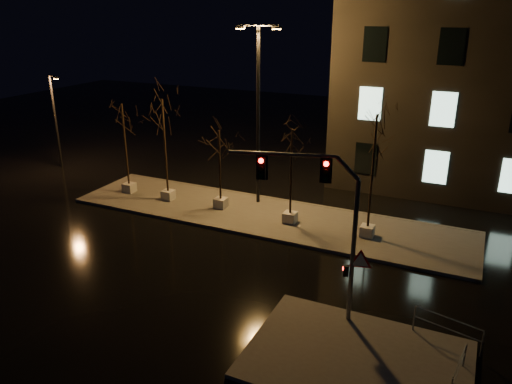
% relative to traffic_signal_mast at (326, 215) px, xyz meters
% --- Properties ---
extents(ground, '(90.00, 90.00, 0.00)m').
position_rel_traffic_signal_mast_xyz_m(ground, '(-5.72, 1.82, -4.18)').
color(ground, black).
rests_on(ground, ground).
extents(median, '(22.00, 5.00, 0.15)m').
position_rel_traffic_signal_mast_xyz_m(median, '(-5.72, 7.82, -4.10)').
color(median, '#4F4B46').
rests_on(median, ground).
extents(sidewalk_corner, '(7.00, 5.00, 0.15)m').
position_rel_traffic_signal_mast_xyz_m(sidewalk_corner, '(1.78, -1.68, -4.10)').
color(sidewalk_corner, '#4F4B46').
rests_on(sidewalk_corner, ground).
extents(tree_0, '(1.80, 1.80, 5.53)m').
position_rel_traffic_signal_mast_xyz_m(tree_0, '(-14.62, 7.60, 0.16)').
color(tree_0, '#B2AEA7').
rests_on(tree_0, median).
extents(tree_1, '(1.80, 1.80, 6.04)m').
position_rel_traffic_signal_mast_xyz_m(tree_1, '(-11.76, 7.54, 0.55)').
color(tree_1, '#B2AEA7').
rests_on(tree_1, median).
extents(tree_2, '(1.80, 1.80, 4.55)m').
position_rel_traffic_signal_mast_xyz_m(tree_2, '(-8.36, 7.73, -0.58)').
color(tree_2, '#B2AEA7').
rests_on(tree_2, median).
extents(tree_3, '(1.80, 1.80, 5.11)m').
position_rel_traffic_signal_mast_xyz_m(tree_3, '(-4.09, 7.45, -0.15)').
color(tree_3, '#B2AEA7').
rests_on(tree_3, median).
extents(tree_4, '(1.80, 1.80, 6.22)m').
position_rel_traffic_signal_mast_xyz_m(tree_4, '(-0.03, 7.48, 0.69)').
color(tree_4, '#B2AEA7').
rests_on(tree_4, median).
extents(traffic_signal_mast, '(4.88, 1.36, 6.13)m').
position_rel_traffic_signal_mast_xyz_m(traffic_signal_mast, '(0.00, 0.00, 0.00)').
color(traffic_signal_mast, '#5A5D62').
rests_on(traffic_signal_mast, sidewalk_corner).
extents(streetlight_main, '(2.44, 0.61, 9.77)m').
position_rel_traffic_signal_mast_xyz_m(streetlight_main, '(-6.83, 9.41, 1.61)').
color(streetlight_main, black).
rests_on(streetlight_main, median).
extents(streetlight_far, '(1.23, 0.59, 6.47)m').
position_rel_traffic_signal_mast_xyz_m(streetlight_far, '(-22.50, 10.04, -0.62)').
color(streetlight_far, black).
rests_on(streetlight_far, ground).
extents(guard_rail_a, '(2.24, 0.61, 1.00)m').
position_rel_traffic_signal_mast_xyz_m(guard_rail_a, '(4.28, 0.30, -3.38)').
color(guard_rail_a, '#5A5D62').
rests_on(guard_rail_a, sidewalk_corner).
extents(guard_rail_b, '(0.31, 1.83, 0.87)m').
position_rel_traffic_signal_mast_xyz_m(guard_rail_b, '(4.78, -1.58, -3.47)').
color(guard_rail_b, '#5A5D62').
rests_on(guard_rail_b, sidewalk_corner).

